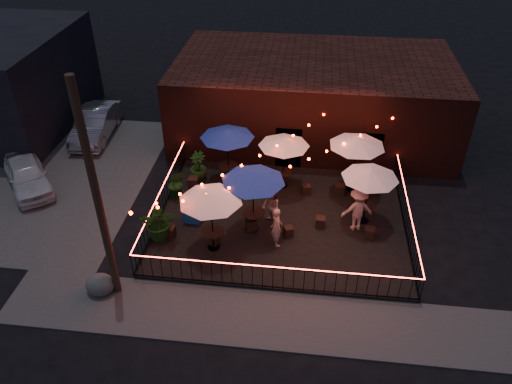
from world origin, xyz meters
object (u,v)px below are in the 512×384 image
Objects in this scene: boulder at (100,285)px; cafe_table_3 at (284,143)px; cafe_table_0 at (210,197)px; cafe_table_1 at (227,134)px; cooler at (192,211)px; cafe_table_2 at (253,178)px; cafe_table_5 at (357,143)px; utility_pole at (97,199)px; cafe_table_4 at (370,175)px.

cafe_table_3 is at bearing 50.64° from boulder.
cafe_table_3 is (2.32, 4.48, -0.14)m from cafe_table_0.
cafe_table_0 is 1.06× the size of cafe_table_3.
cooler is at bearing -107.69° from cafe_table_1.
cafe_table_2 is 5.17m from cafe_table_5.
cafe_table_5 is (5.56, -0.09, -0.00)m from cafe_table_1.
cafe_table_1 is 2.49m from cafe_table_3.
utility_pole reaches higher than cafe_table_1.
cafe_table_5 is 11.62m from boulder.
cooler is at bearing -173.22° from cafe_table_4.
cafe_table_5 is (3.08, 0.07, 0.17)m from cafe_table_3.
cafe_table_5 is at bearing 40.07° from utility_pole.
cafe_table_1 reaches higher than cooler.
utility_pole is 7.77m from cafe_table_1.
boulder is (-4.88, -3.90, -2.25)m from cafe_table_2.
cafe_table_5 is at bearing -0.91° from cafe_table_1.
cafe_table_4 reaches higher than boulder.
cafe_table_4 is at bearing -20.96° from cafe_table_1.
utility_pole reaches higher than cafe_table_5.
cooler is at bearing -139.57° from cafe_table_3.
cafe_table_1 is at bearing 176.40° from cafe_table_3.
cooler is (-0.99, -3.12, -1.93)m from cafe_table_1.
cafe_table_5 is at bearing 38.82° from boulder.
cafe_table_4 reaches higher than cooler.
cafe_table_3 is (0.93, 3.19, -0.24)m from cafe_table_2.
cafe_table_5 is at bearing 100.64° from cafe_table_4.
cafe_table_2 is at bearing 0.03° from cooler.
cooler is 4.75m from boulder.
cafe_table_3 is at bearing -178.74° from cafe_table_5.
cafe_table_2 reaches higher than cafe_table_3.
cooler reaches higher than boulder.
cafe_table_3 is 0.80× the size of cafe_table_5.
cafe_table_5 reaches higher than cooler.
cafe_table_0 is 2.72× the size of cooler.
cafe_table_0 is at bearing -139.87° from cafe_table_5.
boulder is at bearing -129.36° from cafe_table_3.
cafe_table_3 is (5.27, 6.96, -1.61)m from utility_pole.
utility_pole is 11.01m from cafe_table_5.
cooler is (-3.47, -2.96, -1.75)m from cafe_table_3.
cafe_table_3 is at bearing -3.60° from cafe_table_1.
boulder is (-8.89, -7.16, -2.19)m from cafe_table_5.
cooler is (-6.97, -0.83, -1.78)m from cafe_table_4.
cafe_table_2 is at bearing -140.93° from cafe_table_5.
cafe_table_4 is (5.97, -2.29, -0.15)m from cafe_table_1.
cafe_table_2 is at bearing 38.61° from boulder.
cafe_table_0 is at bearing 39.96° from utility_pole.
cooler is at bearing 65.79° from utility_pole.
cafe_table_1 is 1.00× the size of cafe_table_2.
cafe_table_1 is (2.79, 7.11, -1.44)m from utility_pole.
cafe_table_5 is 3.24× the size of boulder.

